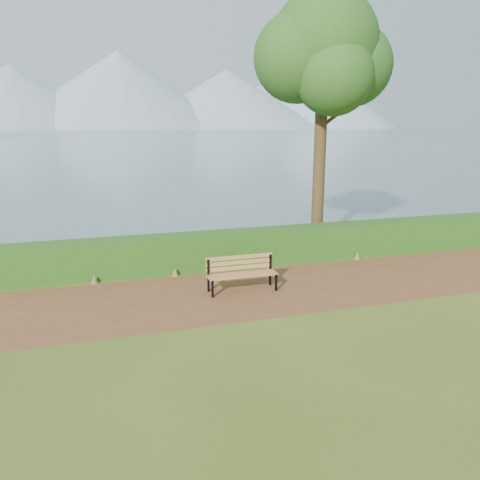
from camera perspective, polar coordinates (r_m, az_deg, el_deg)
name	(u,v)px	position (r m, az deg, el deg)	size (l,w,h in m)	color
ground	(235,298)	(11.21, -0.59, -7.06)	(140.00, 140.00, 0.00)	#3D5317
path	(232,293)	(11.48, -1.02, -6.53)	(40.00, 3.40, 0.01)	brown
hedge	(210,250)	(13.45, -3.73, -1.25)	(32.00, 0.85, 1.00)	#1E4B15
water	(99,132)	(270.09, -16.78, 12.54)	(700.00, 510.00, 0.00)	#496676
mountains	(83,94)	(416.81, -18.62, 16.53)	(585.00, 190.00, 70.00)	#7C92A6
bench	(241,271)	(11.55, 0.16, -3.80)	(1.73, 0.52, 0.87)	black
tree	(324,52)	(15.40, 10.15, 21.67)	(4.28, 3.62, 8.26)	#3D2A18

